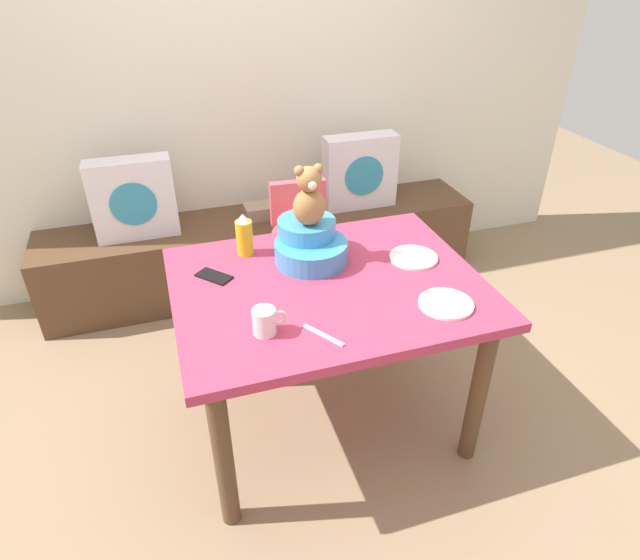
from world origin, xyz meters
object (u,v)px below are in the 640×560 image
(dinner_plate_far, at_px, (413,258))
(book_stack, at_px, (262,211))
(ketchup_bottle, at_px, (244,235))
(dinner_plate_near, at_px, (446,304))
(highchair, at_px, (303,238))
(cell_phone, at_px, (214,276))
(pillow_floral_right, at_px, (360,172))
(teddy_bear, at_px, (309,197))
(dining_table, at_px, (328,305))
(infant_seat_teal, at_px, (310,244))
(pillow_floral_left, at_px, (133,199))
(coffee_mug, at_px, (265,321))

(dinner_plate_far, bearing_deg, book_stack, 109.31)
(ketchup_bottle, relative_size, dinner_plate_near, 0.92)
(highchair, bearing_deg, cell_phone, -131.67)
(pillow_floral_right, bearing_deg, highchair, -138.94)
(teddy_bear, bearing_deg, highchair, 76.65)
(pillow_floral_right, relative_size, dinner_plate_near, 2.20)
(book_stack, xyz_separation_m, dinner_plate_far, (0.40, -1.15, 0.25))
(pillow_floral_right, bearing_deg, dinner_plate_near, -99.27)
(dining_table, bearing_deg, infant_seat_teal, 94.13)
(dining_table, bearing_deg, ketchup_bottle, 128.98)
(book_stack, height_order, dinner_plate_far, dinner_plate_far)
(book_stack, xyz_separation_m, cell_phone, (-0.41, -1.04, 0.24))
(cell_phone, bearing_deg, infant_seat_teal, -38.38)
(dining_table, relative_size, ketchup_bottle, 6.43)
(pillow_floral_left, distance_m, teddy_bear, 1.26)
(teddy_bear, bearing_deg, cell_phone, -176.77)
(highchair, bearing_deg, dinner_plate_far, -69.15)
(infant_seat_teal, distance_m, cell_phone, 0.41)
(infant_seat_teal, height_order, coffee_mug, infant_seat_teal)
(pillow_floral_right, height_order, ketchup_bottle, ketchup_bottle)
(dinner_plate_near, bearing_deg, pillow_floral_left, 125.99)
(highchair, relative_size, coffee_mug, 6.58)
(dining_table, height_order, coffee_mug, coffee_mug)
(highchair, xyz_separation_m, coffee_mug, (-0.42, -1.02, 0.27))
(infant_seat_teal, distance_m, teddy_bear, 0.21)
(book_stack, relative_size, infant_seat_teal, 0.61)
(infant_seat_teal, distance_m, ketchup_bottle, 0.28)
(dinner_plate_near, height_order, cell_phone, dinner_plate_near)
(coffee_mug, distance_m, dinner_plate_far, 0.76)
(dining_table, distance_m, dinner_plate_far, 0.42)
(pillow_floral_left, distance_m, book_stack, 0.72)
(dinner_plate_far, bearing_deg, ketchup_bottle, 158.64)
(highchair, bearing_deg, dinner_plate_near, -77.37)
(cell_phone, bearing_deg, highchair, 6.64)
(pillow_floral_left, distance_m, infant_seat_teal, 1.22)
(pillow_floral_right, xyz_separation_m, ketchup_bottle, (-0.86, -0.87, 0.15))
(pillow_floral_right, bearing_deg, book_stack, 178.03)
(dinner_plate_near, bearing_deg, infant_seat_teal, 128.46)
(infant_seat_teal, bearing_deg, dinner_plate_near, -51.54)
(coffee_mug, bearing_deg, book_stack, 78.57)
(pillow_floral_right, relative_size, coffee_mug, 3.67)
(pillow_floral_right, bearing_deg, dinner_plate_far, -100.24)
(teddy_bear, bearing_deg, dining_table, -85.86)
(pillow_floral_left, xyz_separation_m, pillow_floral_right, (1.31, 0.00, 0.00))
(cell_phone, bearing_deg, ketchup_bottle, 1.87)
(pillow_floral_left, relative_size, highchair, 0.56)
(ketchup_bottle, distance_m, dinner_plate_far, 0.71)
(dining_table, relative_size, coffee_mug, 9.92)
(pillow_floral_left, relative_size, book_stack, 2.20)
(pillow_floral_left, distance_m, cell_phone, 1.07)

